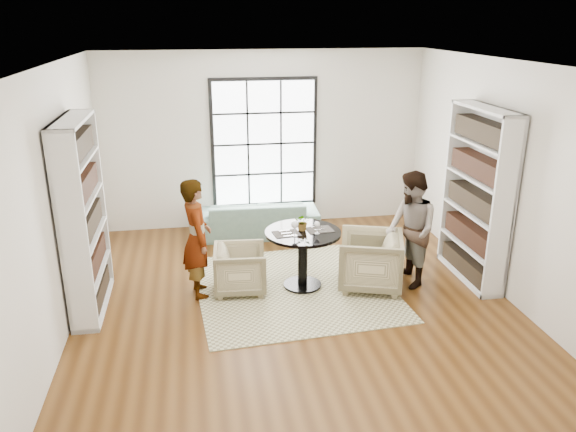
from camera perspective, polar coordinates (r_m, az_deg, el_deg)
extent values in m
plane|color=brown|center=(7.40, 0.73, -8.57)|extent=(6.00, 6.00, 0.00)
plane|color=silver|center=(9.70, -2.45, 7.70)|extent=(5.50, 0.00, 5.50)
plane|color=silver|center=(6.90, -22.31, 1.30)|extent=(0.00, 6.00, 6.00)
plane|color=silver|center=(7.79, 21.15, 3.43)|extent=(0.00, 6.00, 6.00)
plane|color=silver|center=(4.13, 8.46, -9.45)|extent=(5.50, 0.00, 5.50)
plane|color=white|center=(6.54, 0.85, 15.28)|extent=(6.00, 6.00, 0.00)
cube|color=black|center=(9.69, -2.43, 7.39)|extent=(1.82, 0.06, 2.22)
cube|color=white|center=(9.65, -2.40, 7.34)|extent=(1.70, 0.02, 2.10)
cube|color=#C4C193|center=(7.71, 0.60, -7.28)|extent=(2.77, 2.77, 0.01)
cylinder|color=black|center=(7.76, 1.48, -7.01)|extent=(0.52, 0.52, 0.04)
cylinder|color=black|center=(7.60, 1.50, -4.49)|extent=(0.13, 0.13, 0.73)
cylinder|color=black|center=(7.45, 1.53, -1.72)|extent=(1.01, 1.01, 0.04)
imported|color=slate|center=(9.47, -3.21, -0.15)|extent=(2.09, 0.88, 0.60)
imported|color=#BCB886|center=(7.54, -4.85, -5.39)|extent=(0.74, 0.72, 0.63)
imported|color=#C3B28B|center=(7.68, 8.32, -4.53)|extent=(1.05, 1.04, 0.77)
imported|color=gray|center=(7.34, -9.24, -2.25)|extent=(0.45, 0.63, 1.59)
imported|color=gray|center=(7.70, 12.37, -1.39)|extent=(0.64, 0.81, 1.59)
cube|color=#292623|center=(7.35, -0.16, -1.80)|extent=(0.37, 0.30, 0.01)
cube|color=#292623|center=(7.50, 3.22, -1.40)|extent=(0.37, 0.30, 0.01)
cylinder|color=silver|center=(7.28, 0.68, -2.00)|extent=(0.08, 0.08, 0.01)
cylinder|color=silver|center=(7.26, 0.68, -1.56)|extent=(0.01, 0.01, 0.12)
sphere|color=maroon|center=(7.23, 0.68, -0.87)|extent=(0.09, 0.09, 0.09)
ellipsoid|color=white|center=(7.23, 0.68, -0.87)|extent=(0.10, 0.10, 0.11)
cylinder|color=silver|center=(7.36, 2.95, -1.78)|extent=(0.06, 0.06, 0.01)
cylinder|color=silver|center=(7.35, 2.96, -1.42)|extent=(0.01, 0.01, 0.10)
sphere|color=maroon|center=(7.32, 2.97, -0.87)|extent=(0.08, 0.08, 0.08)
ellipsoid|color=white|center=(7.32, 2.97, -0.87)|extent=(0.08, 0.08, 0.09)
imported|color=gray|center=(7.44, 1.52, -0.60)|extent=(0.24, 0.22, 0.23)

